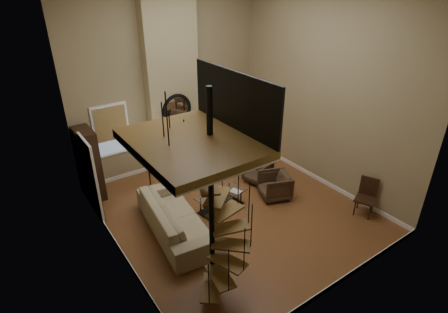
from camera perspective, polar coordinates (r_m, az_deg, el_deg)
ground at (r=9.43m, az=1.40°, el=-8.54°), size 6.00×6.50×0.01m
back_wall at (r=10.82m, az=-8.84°, el=12.08°), size 6.00×0.02×5.50m
front_wall at (r=6.07m, az=20.08°, el=-1.48°), size 6.00×0.02×5.50m
left_wall at (r=6.93m, az=-18.84°, el=2.29°), size 0.02×6.50×5.50m
right_wall at (r=10.14m, az=15.66°, el=10.40°), size 0.02×6.50×5.50m
baseboard_back at (r=11.78m, az=-7.91°, el=-0.66°), size 6.00×0.02×0.12m
baseboard_front at (r=7.67m, az=16.69°, el=-19.43°), size 6.00×0.02×0.12m
baseboard_left at (r=8.36m, az=-15.98°, el=-14.67°), size 0.02×6.50×0.12m
baseboard_right at (r=11.16m, az=13.93°, el=-2.92°), size 0.02×6.50×0.12m
chimney_breast at (r=10.66m, az=-8.37°, el=11.88°), size 1.60×0.38×5.50m
hearth at (r=11.27m, az=-6.31°, el=-2.14°), size 1.50×0.60×0.04m
firebox at (r=11.26m, az=-7.16°, el=0.81°), size 0.95×0.02×0.72m
mantel at (r=10.94m, az=-7.14°, el=3.48°), size 1.70×0.18×0.06m
mirror_frame at (r=10.70m, az=-7.54°, el=7.51°), size 0.94×0.10×0.94m
mirror_disc at (r=10.71m, az=-7.57°, el=7.53°), size 0.80×0.01×0.80m
vase_left at (r=10.70m, az=-9.89°, el=3.61°), size 0.24×0.24×0.25m
vase_right at (r=11.19m, az=-4.57°, el=4.90°), size 0.20×0.20×0.21m
window_back at (r=10.50m, az=-17.63°, el=4.14°), size 1.02×0.06×1.52m
window_right at (r=11.77m, az=7.53°, el=7.66°), size 0.06×1.02×1.52m
entry_door at (r=9.26m, az=-20.42°, el=-3.44°), size 0.10×1.05×2.16m
loft at (r=5.52m, az=-4.40°, el=2.97°), size 1.70×2.20×1.09m
spiral_stair at (r=6.37m, az=-1.93°, el=-8.46°), size 1.47×1.47×4.06m
hutch at (r=10.19m, az=-20.77°, el=-1.27°), size 0.43×0.91×2.03m
sofa at (r=8.59m, az=-7.87°, el=-9.58°), size 1.42×2.90×0.82m
armchair_near at (r=10.54m, az=5.62°, el=-2.23°), size 0.85×0.84×0.64m
armchair_far at (r=9.88m, az=8.55°, el=-4.59°), size 1.02×1.00×0.72m
coffee_table at (r=9.32m, az=-0.47°, el=-6.88°), size 1.40×0.86×0.48m
bowl at (r=9.23m, az=-0.65°, el=-5.63°), size 0.41×0.41×0.10m
book at (r=9.29m, az=1.84°, el=-5.70°), size 0.30×0.34×0.03m
floor_lamp at (r=9.79m, az=-12.38°, el=1.81°), size 0.41×0.41×1.71m
accent_lamp at (r=12.36m, az=-0.48°, el=1.97°), size 0.15×0.15×0.53m
side_chair at (r=9.74m, az=21.92°, el=-5.74°), size 0.62×0.62×0.99m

